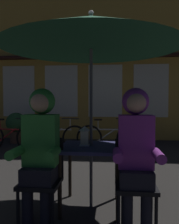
# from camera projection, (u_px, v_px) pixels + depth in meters

# --- Properties ---
(ground_plane) EXTENTS (60.00, 60.00, 0.00)m
(ground_plane) POSITION_uv_depth(u_px,v_px,m) (91.00, 207.00, 2.85)
(ground_plane) COLOR #2D2B28
(cafe_table) EXTENTS (0.72, 0.72, 0.74)m
(cafe_table) POSITION_uv_depth(u_px,v_px,m) (91.00, 154.00, 2.82)
(cafe_table) COLOR navy
(cafe_table) RESTS_ON ground_plane
(patio_umbrella) EXTENTS (2.10, 2.10, 2.31)m
(patio_umbrella) POSITION_uv_depth(u_px,v_px,m) (91.00, 32.00, 2.76)
(patio_umbrella) COLOR #4C4C51
(patio_umbrella) RESTS_ON ground_plane
(lantern) EXTENTS (0.11, 0.11, 0.23)m
(lantern) POSITION_uv_depth(u_px,v_px,m) (85.00, 135.00, 2.83)
(lantern) COLOR white
(lantern) RESTS_ON cafe_table
(chair_left) EXTENTS (0.40, 0.40, 0.87)m
(chair_left) POSITION_uv_depth(u_px,v_px,m) (42.00, 175.00, 2.51)
(chair_left) COLOR black
(chair_left) RESTS_ON ground_plane
(chair_right) EXTENTS (0.40, 0.40, 0.87)m
(chair_right) POSITION_uv_depth(u_px,v_px,m) (135.00, 178.00, 2.42)
(chair_right) COLOR black
(chair_right) RESTS_ON ground_plane
(person_left_hooded) EXTENTS (0.45, 0.56, 1.40)m
(person_left_hooded) POSITION_uv_depth(u_px,v_px,m) (40.00, 142.00, 2.44)
(person_left_hooded) COLOR black
(person_left_hooded) RESTS_ON ground_plane
(person_right_hooded) EXTENTS (0.45, 0.56, 1.40)m
(person_right_hooded) POSITION_uv_depth(u_px,v_px,m) (136.00, 144.00, 2.34)
(person_right_hooded) COLOR black
(person_right_hooded) RESTS_ON ground_plane
(shopfront_building) EXTENTS (10.00, 0.93, 6.20)m
(shopfront_building) POSITION_uv_depth(u_px,v_px,m) (84.00, 48.00, 8.15)
(shopfront_building) COLOR gold
(shopfront_building) RESTS_ON ground_plane
(bicycle_nearest) EXTENTS (1.66, 0.33, 0.84)m
(bicycle_nearest) POSITION_uv_depth(u_px,v_px,m) (10.00, 137.00, 6.13)
(bicycle_nearest) COLOR black
(bicycle_nearest) RESTS_ON ground_plane
(bicycle_second) EXTENTS (1.68, 0.15, 0.84)m
(bicycle_second) POSITION_uv_depth(u_px,v_px,m) (55.00, 137.00, 6.12)
(bicycle_second) COLOR black
(bicycle_second) RESTS_ON ground_plane
(bicycle_third) EXTENTS (1.68, 0.14, 0.84)m
(bicycle_third) POSITION_uv_depth(u_px,v_px,m) (109.00, 137.00, 6.10)
(bicycle_third) COLOR black
(bicycle_third) RESTS_ON ground_plane
(potted_plant) EXTENTS (0.60, 0.60, 0.92)m
(potted_plant) POSITION_uv_depth(u_px,v_px,m) (16.00, 125.00, 7.25)
(potted_plant) COLOR brown
(potted_plant) RESTS_ON ground_plane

